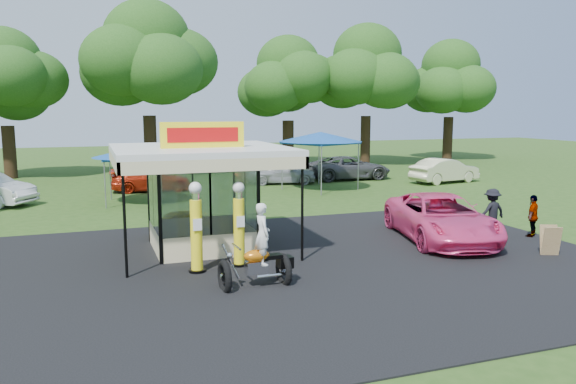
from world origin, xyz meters
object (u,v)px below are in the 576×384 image
(kiosk_car, at_px, (190,222))
(bg_car_c, at_px, (280,172))
(spectator_east_a, at_px, (492,211))
(bg_car_e, at_px, (445,171))
(motorcycle, at_px, (260,253))
(gas_station_kiosk, at_px, (201,196))
(spectator_east_b, at_px, (533,216))
(bg_car_d, at_px, (349,168))
(tent_west, at_px, (133,153))
(a_frame_sign, at_px, (550,241))
(pink_sedan, at_px, (441,218))
(gas_pump_right, at_px, (239,226))
(tent_east, at_px, (320,137))
(bg_car_b, at_px, (151,180))
(gas_pump_left, at_px, (196,230))

(kiosk_car, distance_m, bg_car_c, 14.49)
(spectator_east_a, xyz_separation_m, bg_car_e, (6.97, 12.84, -0.08))
(motorcycle, xyz_separation_m, bg_car_e, (16.86, 16.01, -0.13))
(bg_car_c, bearing_deg, gas_station_kiosk, 164.97)
(spectator_east_b, bearing_deg, gas_station_kiosk, -44.22)
(bg_car_d, bearing_deg, tent_west, 110.74)
(a_frame_sign, xyz_separation_m, pink_sedan, (-2.00, 2.93, 0.32))
(gas_station_kiosk, xyz_separation_m, tent_west, (-1.32, 10.15, 0.68))
(spectator_east_b, height_order, tent_west, tent_west)
(pink_sedan, height_order, bg_car_e, pink_sedan)
(spectator_east_b, distance_m, tent_west, 17.94)
(pink_sedan, bearing_deg, tent_west, 142.18)
(motorcycle, bearing_deg, kiosk_car, 92.87)
(bg_car_d, xyz_separation_m, tent_west, (-13.93, -4.95, 1.70))
(bg_car_e, xyz_separation_m, tent_west, (-18.85, -1.45, 1.70))
(gas_pump_right, distance_m, spectator_east_b, 10.87)
(a_frame_sign, distance_m, bg_car_e, 17.74)
(gas_pump_right, xyz_separation_m, bg_car_d, (11.97, 17.53, -0.45))
(bg_car_e, relative_size, tent_east, 0.98)
(bg_car_b, relative_size, bg_car_c, 1.02)
(gas_pump_right, height_order, spectator_east_b, gas_pump_right)
(pink_sedan, bearing_deg, kiosk_car, 168.34)
(gas_pump_left, bearing_deg, pink_sedan, 6.94)
(spectator_east_b, xyz_separation_m, bg_car_c, (-3.82, 16.79, -0.04))
(gas_pump_right, relative_size, bg_car_d, 0.46)
(gas_pump_right, height_order, motorcycle, gas_pump_right)
(bg_car_b, bearing_deg, kiosk_car, -174.74)
(kiosk_car, height_order, spectator_east_a, spectator_east_a)
(a_frame_sign, bearing_deg, bg_car_e, 88.22)
(motorcycle, relative_size, bg_car_b, 0.52)
(spectator_east_b, height_order, bg_car_d, spectator_east_b)
(motorcycle, distance_m, bg_car_b, 18.40)
(gas_station_kiosk, xyz_separation_m, bg_car_d, (12.61, 15.10, -1.02))
(bg_car_d, height_order, bg_car_e, bg_car_e)
(a_frame_sign, relative_size, bg_car_c, 0.22)
(motorcycle, xyz_separation_m, bg_car_c, (7.00, 18.91, -0.15))
(gas_pump_right, relative_size, tent_east, 0.53)
(kiosk_car, bearing_deg, spectator_east_a, -108.09)
(bg_car_b, height_order, tent_east, tent_east)
(gas_station_kiosk, distance_m, pink_sedan, 8.33)
(tent_east, bearing_deg, tent_west, -173.06)
(kiosk_car, bearing_deg, gas_pump_right, -172.25)
(bg_car_e, bearing_deg, bg_car_c, 62.89)
(kiosk_car, xyz_separation_m, bg_car_b, (-0.14, 11.76, 0.16))
(bg_car_c, distance_m, tent_east, 4.04)
(gas_pump_right, xyz_separation_m, kiosk_car, (-0.63, 4.64, -0.72))
(pink_sedan, relative_size, bg_car_b, 1.31)
(a_frame_sign, xyz_separation_m, bg_car_b, (-10.25, 18.48, 0.16))
(gas_station_kiosk, height_order, pink_sedan, gas_station_kiosk)
(bg_car_d, bearing_deg, gas_pump_right, 146.85)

